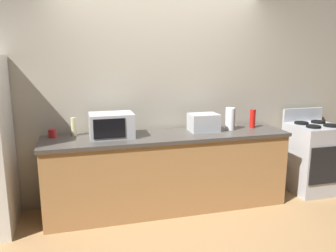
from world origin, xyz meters
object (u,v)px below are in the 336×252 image
(microwave, at_px, (111,125))
(bottle_hand_soap, at_px, (74,127))
(stove_range, at_px, (313,157))
(toaster_oven, at_px, (204,122))
(bottle_hot_sauce, at_px, (253,119))
(mug_red, at_px, (52,133))
(paper_towel_roll, at_px, (230,119))

(microwave, xyz_separation_m, bottle_hand_soap, (-0.41, 0.18, -0.03))
(stove_range, relative_size, bottle_hand_soap, 5.20)
(stove_range, xyz_separation_m, microwave, (-2.64, 0.05, 0.57))
(toaster_oven, bearing_deg, bottle_hand_soap, 173.76)
(toaster_oven, distance_m, bottle_hand_soap, 1.51)
(microwave, xyz_separation_m, toaster_oven, (1.10, 0.01, -0.03))
(stove_range, relative_size, toaster_oven, 3.18)
(microwave, distance_m, toaster_oven, 1.10)
(stove_range, distance_m, toaster_oven, 1.63)
(microwave, distance_m, bottle_hand_soap, 0.45)
(bottle_hot_sauce, bearing_deg, mug_red, 176.93)
(toaster_oven, bearing_deg, stove_range, -2.24)
(toaster_oven, relative_size, bottle_hand_soap, 1.64)
(microwave, relative_size, toaster_oven, 1.41)
(paper_towel_roll, distance_m, bottle_hot_sauce, 0.32)
(microwave, distance_m, mug_red, 0.66)
(stove_range, distance_m, paper_towel_roll, 1.33)
(paper_towel_roll, bearing_deg, toaster_oven, 178.32)
(mug_red, bearing_deg, toaster_oven, -4.72)
(toaster_oven, bearing_deg, paper_towel_roll, -1.68)
(paper_towel_roll, distance_m, mug_red, 2.09)
(paper_towel_roll, xyz_separation_m, bottle_hot_sauce, (0.32, 0.02, -0.02))
(paper_towel_roll, xyz_separation_m, mug_red, (-2.08, 0.15, -0.09))
(mug_red, bearing_deg, bottle_hot_sauce, -3.07)
(microwave, bearing_deg, paper_towel_roll, 0.09)
(toaster_oven, distance_m, mug_red, 1.74)
(bottle_hot_sauce, distance_m, bottle_hand_soap, 2.17)
(stove_range, xyz_separation_m, bottle_hot_sauce, (-0.88, 0.07, 0.55))
(microwave, height_order, bottle_hot_sauce, microwave)
(microwave, relative_size, mug_red, 5.25)
(toaster_oven, xyz_separation_m, bottle_hand_soap, (-1.50, 0.16, -0.00))
(stove_range, height_order, toaster_oven, toaster_oven)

